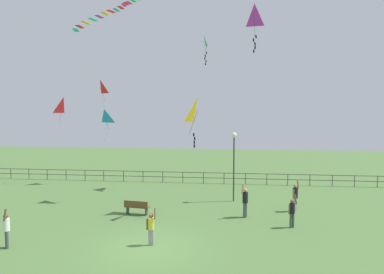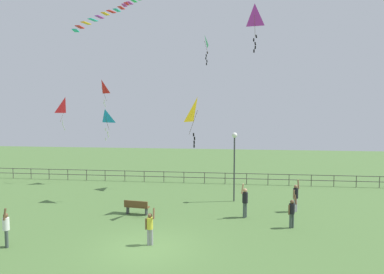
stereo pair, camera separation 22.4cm
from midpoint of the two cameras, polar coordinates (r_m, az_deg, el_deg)
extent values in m
plane|color=#4C7038|center=(16.24, -7.75, -18.01)|extent=(80.00, 80.00, 0.00)
cylinder|color=#38383D|center=(23.37, 6.76, -5.42)|extent=(0.10, 0.10, 4.40)
sphere|color=white|center=(23.09, 6.81, 0.32)|extent=(0.36, 0.36, 0.36)
cube|color=brown|center=(20.99, -9.53, -11.50)|extent=(1.54, 0.59, 0.06)
cube|color=brown|center=(20.77, -9.74, -11.04)|extent=(1.49, 0.26, 0.36)
cube|color=#333338|center=(21.29, -11.04, -11.92)|extent=(0.08, 0.36, 0.45)
cube|color=#333338|center=(20.82, -7.97, -12.25)|extent=(0.08, 0.36, 0.45)
cylinder|color=#99999E|center=(22.23, 16.74, -10.78)|extent=(0.15, 0.15, 0.85)
cylinder|color=#99999E|center=(22.09, 16.53, -10.87)|extent=(0.15, 0.15, 0.85)
cylinder|color=black|center=(21.98, 16.67, -9.00)|extent=(0.31, 0.31, 0.60)
sphere|color=#8C6647|center=(21.89, 16.70, -7.94)|extent=(0.23, 0.23, 0.23)
cylinder|color=#8C6647|center=(22.02, 17.09, -7.56)|extent=(0.18, 0.17, 0.58)
cylinder|color=#8C6647|center=(21.81, 16.41, -9.20)|extent=(0.09, 0.09, 0.57)
cylinder|color=#3F4C47|center=(20.28, 8.46, -12.09)|extent=(0.15, 0.15, 0.87)
cylinder|color=#3F4C47|center=(20.42, 8.70, -11.98)|extent=(0.15, 0.15, 0.87)
cylinder|color=black|center=(20.15, 8.60, -10.01)|extent=(0.32, 0.32, 0.62)
sphere|color=tan|center=(20.05, 8.62, -8.83)|extent=(0.23, 0.23, 0.23)
cylinder|color=tan|center=(19.87, 8.18, -8.59)|extent=(0.21, 0.18, 0.59)
cylinder|color=tan|center=(20.34, 8.91, -9.98)|extent=(0.10, 0.10, 0.58)
cylinder|color=#3F4C47|center=(18.01, -28.97, -14.89)|extent=(0.14, 0.14, 0.80)
cylinder|color=#3F4C47|center=(18.15, -29.02, -14.73)|extent=(0.14, 0.14, 0.80)
cylinder|color=white|center=(17.87, -29.08, -12.74)|extent=(0.29, 0.29, 0.57)
sphere|color=brown|center=(17.77, -29.13, -11.53)|extent=(0.21, 0.21, 0.21)
cylinder|color=brown|center=(17.54, -29.24, -11.36)|extent=(0.19, 0.18, 0.54)
cylinder|color=brown|center=(18.07, -29.13, -12.67)|extent=(0.09, 0.09, 0.54)
cylinder|color=#3F4C47|center=(19.26, 16.28, -13.29)|extent=(0.13, 0.13, 0.77)
cylinder|color=#3F4C47|center=(19.17, 15.93, -13.37)|extent=(0.13, 0.13, 0.77)
cylinder|color=black|center=(19.03, 16.15, -11.45)|extent=(0.28, 0.28, 0.54)
sphere|color=brown|center=(18.93, 16.17, -10.36)|extent=(0.21, 0.21, 0.21)
cylinder|color=brown|center=(18.99, 16.70, -9.99)|extent=(0.18, 0.22, 0.52)
cylinder|color=brown|center=(18.92, 15.71, -11.63)|extent=(0.08, 0.08, 0.51)
cylinder|color=#99999E|center=(16.39, -7.00, -16.36)|extent=(0.13, 0.13, 0.76)
cylinder|color=#99999E|center=(16.41, -7.53, -16.34)|extent=(0.13, 0.13, 0.76)
cylinder|color=gold|center=(16.18, -7.29, -14.22)|extent=(0.28, 0.28, 0.53)
sphere|color=brown|center=(16.07, -7.30, -12.97)|extent=(0.20, 0.20, 0.20)
cylinder|color=brown|center=(15.97, -6.66, -12.68)|extent=(0.11, 0.24, 0.51)
cylinder|color=brown|center=(16.22, -7.95, -14.30)|extent=(0.08, 0.08, 0.51)
pyramid|color=yellow|center=(19.41, 0.66, 4.52)|extent=(0.84, 1.05, 1.44)
cylinder|color=#4C381E|center=(19.54, -0.10, 2.42)|extent=(0.55, 0.20, 1.44)
cube|color=black|center=(19.58, -0.03, 0.39)|extent=(0.09, 0.01, 0.20)
cube|color=black|center=(19.62, 0.13, -0.25)|extent=(0.09, 0.03, 0.20)
cube|color=black|center=(19.63, 0.06, -0.89)|extent=(0.10, 0.02, 0.20)
cube|color=black|center=(19.65, 0.06, -1.53)|extent=(0.08, 0.03, 0.20)
pyramid|color=#B22DB2|center=(21.69, 10.13, 19.54)|extent=(0.88, 0.73, 1.19)
cylinder|color=#4C381E|center=(21.83, 10.17, 17.83)|extent=(0.11, 0.62, 1.19)
cube|color=black|center=(21.75, 10.41, 16.27)|extent=(0.12, 0.02, 0.21)
cube|color=black|center=(21.63, 9.99, 15.75)|extent=(0.09, 0.03, 0.20)
cube|color=black|center=(21.63, 10.23, 15.15)|extent=(0.11, 0.04, 0.21)
cube|color=black|center=(21.60, 10.24, 14.57)|extent=(0.10, 0.04, 0.20)
cube|color=black|center=(21.52, 10.03, 14.02)|extent=(0.09, 0.04, 0.20)
pyramid|color=red|center=(29.68, -15.39, 8.12)|extent=(0.90, 0.82, 1.14)
cylinder|color=#4C381E|center=(29.80, -14.98, 7.02)|extent=(0.28, 0.45, 1.14)
cube|color=white|center=(29.78, -14.94, 5.95)|extent=(0.09, 0.04, 0.20)
cube|color=white|center=(29.77, -14.98, 5.52)|extent=(0.10, 0.04, 0.20)
cube|color=white|center=(29.78, -14.79, 5.10)|extent=(0.08, 0.05, 0.20)
pyramid|color=#198CD1|center=(23.59, -14.79, 3.40)|extent=(1.05, 0.82, 0.93)
cylinder|color=#4C381E|center=(23.70, -14.45, 2.29)|extent=(0.19, 0.31, 0.93)
cube|color=white|center=(23.71, -14.67, 1.21)|extent=(0.11, 0.04, 0.21)
cube|color=white|center=(23.74, -14.35, 0.69)|extent=(0.11, 0.05, 0.21)
cube|color=white|center=(23.76, -14.25, 0.16)|extent=(0.09, 0.04, 0.20)
cube|color=white|center=(23.76, -14.64, -0.38)|extent=(0.09, 0.02, 0.20)
pyramid|color=#1EB759|center=(27.78, 1.70, 15.83)|extent=(0.42, 1.05, 0.95)
cylinder|color=#4C381E|center=(27.70, 1.98, 14.87)|extent=(0.28, 0.05, 0.95)
cube|color=black|center=(27.66, 2.18, 13.96)|extent=(0.12, 0.04, 0.21)
cube|color=black|center=(27.59, 2.01, 13.52)|extent=(0.10, 0.04, 0.21)
cube|color=black|center=(27.54, 1.94, 13.07)|extent=(0.09, 0.05, 0.20)
cube|color=black|center=(27.55, 2.13, 12.61)|extent=(0.10, 0.04, 0.20)
cube|color=black|center=(27.50, 2.05, 12.16)|extent=(0.08, 0.05, 0.20)
pyramid|color=red|center=(31.40, -20.90, 4.94)|extent=(1.14, 0.93, 1.39)
cylinder|color=#4C381E|center=(31.18, -21.29, 3.67)|extent=(0.23, 0.61, 1.39)
cube|color=white|center=(31.19, -21.35, 2.41)|extent=(0.09, 0.03, 0.20)
cube|color=white|center=(31.20, -21.34, 2.01)|extent=(0.09, 0.04, 0.20)
cube|color=white|center=(31.21, -21.20, 1.61)|extent=(0.11, 0.04, 0.21)
cube|color=white|center=(31.22, -21.03, 1.21)|extent=(0.11, 0.05, 0.21)
cube|color=#1EB759|center=(24.66, -10.11, 21.62)|extent=(0.36, 0.62, 0.03)
cube|color=#B22DB2|center=(24.08, -10.79, 21.27)|extent=(0.34, 0.61, 0.03)
cube|color=red|center=(23.50, -11.29, 21.12)|extent=(0.28, 0.60, 0.03)
cube|color=#B22DB2|center=(22.88, -11.64, 20.89)|extent=(0.28, 0.60, 0.03)
cube|color=red|center=(22.27, -12.15, 20.48)|extent=(0.31, 0.61, 0.03)
cube|color=#19B2B2|center=(21.68, -12.84, 20.10)|extent=(0.31, 0.61, 0.03)
cube|color=red|center=(21.15, -13.73, 19.82)|extent=(0.43, 0.63, 0.03)
cube|color=yellow|center=(20.62, -14.69, 19.43)|extent=(0.33, 0.61, 0.03)
cube|color=#B22DB2|center=(20.06, -15.58, 18.89)|extent=(0.35, 0.62, 0.03)
cube|color=#19B2B2|center=(19.53, -16.60, 18.38)|extent=(0.38, 0.62, 0.03)
cube|color=yellow|center=(19.01, -17.69, 17.82)|extent=(0.37, 0.62, 0.03)
cube|color=red|center=(18.45, -18.64, 17.15)|extent=(0.25, 0.58, 0.03)
cube|color=#19B2B2|center=(17.86, -19.25, 16.58)|extent=(0.36, 0.62, 0.03)
cylinder|color=#4C4742|center=(35.28, -28.31, -5.42)|extent=(0.06, 0.06, 0.95)
cylinder|color=#4C4742|center=(34.32, -25.88, -5.59)|extent=(0.06, 0.06, 0.95)
cylinder|color=#4C4742|center=(33.42, -23.32, -5.77)|extent=(0.06, 0.06, 0.95)
cylinder|color=#4C4742|center=(32.58, -20.58, -5.95)|extent=(0.06, 0.06, 0.95)
cylinder|color=#4C4742|center=(31.83, -17.71, -6.12)|extent=(0.06, 0.06, 0.95)
cylinder|color=#4C4742|center=(31.17, -14.81, -6.27)|extent=(0.06, 0.06, 0.95)
cylinder|color=#4C4742|center=(30.57, -11.63, -6.42)|extent=(0.06, 0.06, 0.95)
cylinder|color=#4C4742|center=(30.08, -8.44, -6.56)|extent=(0.06, 0.06, 0.95)
cylinder|color=#4C4742|center=(29.69, -5.16, -6.67)|extent=(0.06, 0.06, 0.95)
cylinder|color=#4C4742|center=(29.40, -1.77, -6.77)|extent=(0.06, 0.06, 0.95)
cylinder|color=#4C4742|center=(29.20, 1.72, -6.85)|extent=(0.06, 0.06, 0.95)
cylinder|color=#4C4742|center=(29.12, 5.18, -6.90)|extent=(0.06, 0.06, 0.95)
cylinder|color=#4C4742|center=(29.14, 8.76, -6.92)|extent=(0.06, 0.06, 0.95)
cylinder|color=#4C4742|center=(29.27, 12.24, -6.92)|extent=(0.06, 0.06, 0.95)
cylinder|color=#4C4742|center=(29.49, 15.58, -6.90)|extent=(0.06, 0.06, 0.95)
cylinder|color=#4C4742|center=(29.83, 18.99, -6.85)|extent=(0.06, 0.06, 0.95)
cylinder|color=#4C4742|center=(30.27, 22.31, -6.78)|extent=(0.06, 0.06, 0.95)
cylinder|color=#4C4742|center=(30.80, 25.45, -6.69)|extent=(0.06, 0.06, 0.95)
cylinder|color=#4C4742|center=(31.42, 28.52, -6.58)|extent=(0.06, 0.06, 0.95)
cube|color=#4C4742|center=(29.26, -1.05, -5.95)|extent=(36.00, 0.05, 0.05)
cube|color=#4C4742|center=(29.35, -1.05, -6.79)|extent=(36.00, 0.05, 0.05)
camera|label=1|loc=(0.11, -90.31, -0.02)|focal=31.75mm
camera|label=2|loc=(0.11, 89.69, 0.02)|focal=31.75mm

